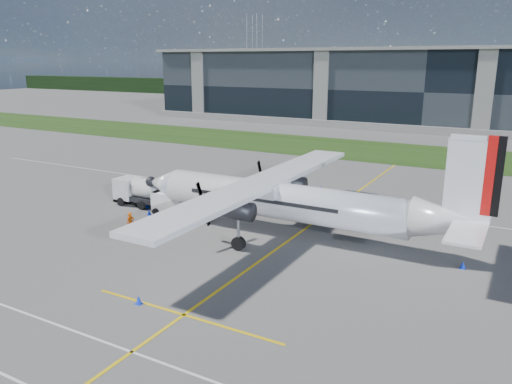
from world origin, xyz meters
The scene contains 17 objects.
ground centered at (0.00, 40.00, 0.00)m, with size 400.00×400.00×0.00m, color #555350.
grass_strip centered at (0.00, 48.00, 0.02)m, with size 400.00×18.00×0.04m, color #1E3C10.
terminal_building centered at (0.00, 80.00, 7.50)m, with size 120.00×20.00×15.00m, color black.
tree_line centered at (0.00, 140.00, 3.00)m, with size 400.00×6.00×6.00m, color black.
pylon_west centered at (-80.00, 150.00, 15.00)m, with size 9.00×4.60×30.00m, color gray, non-canonical shape.
yellow_taxiway_centerline centered at (3.00, 10.00, 0.01)m, with size 0.20×70.00×0.01m, color yellow.
white_lane_line centered at (0.00, -14.00, 0.01)m, with size 90.00×0.15×0.01m, color white.
turboprop_aircraft centered at (2.78, 7.97, 4.38)m, with size 28.13×29.17×8.75m, color white, non-canonical shape.
fuel_tanker_truck centered at (-12.80, 8.80, 1.33)m, with size 7.09×2.30×2.66m, color silver, non-canonical shape.
baggage_tug centered at (-8.81, 7.91, 1.01)m, with size 3.37×2.02×2.02m, color white, non-canonical shape.
ground_crew_person centered at (-8.46, 2.41, 0.99)m, with size 0.80×0.57×1.97m, color #F25907.
safety_cone_nose_stbd centered at (-10.10, 9.48, 0.25)m, with size 0.36×0.36×0.50m, color #0D32E3.
safety_cone_tail centered at (15.15, 7.81, 0.25)m, with size 0.36×0.36×0.50m, color #0D32E3.
safety_cone_portwing centered at (0.04, -6.20, 0.25)m, with size 0.36×0.36×0.50m, color #0D32E3.
safety_cone_fwd centered at (-12.06, 8.46, 0.25)m, with size 0.36×0.36×0.50m, color #0D32E3.
safety_cone_nose_port centered at (-10.51, 6.87, 0.25)m, with size 0.36×0.36×0.50m, color #0D32E3.
safety_cone_stbdwing centered at (-0.56, 22.18, 0.25)m, with size 0.36×0.36×0.50m, color #0D32E3.
Camera 1 is at (18.04, -25.12, 13.14)m, focal length 35.00 mm.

